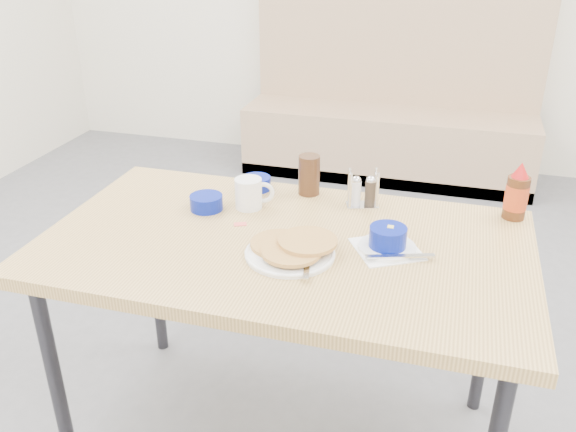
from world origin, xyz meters
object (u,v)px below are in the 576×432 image
(coffee_mug, at_px, (250,193))
(butter_bowl, at_px, (206,202))
(booth_bench, at_px, (390,122))
(creamer_bowl, at_px, (256,183))
(condiment_caddy, at_px, (363,194))
(dining_table, at_px, (285,259))
(pancake_plate, at_px, (292,249))
(grits_setting, at_px, (388,240))
(syrup_bottle, at_px, (517,194))
(amber_tumbler, at_px, (309,175))

(coffee_mug, relative_size, butter_bowl, 1.19)
(booth_bench, relative_size, creamer_bowl, 19.36)
(creamer_bowl, distance_m, condiment_caddy, 0.37)
(booth_bench, relative_size, condiment_caddy, 15.63)
(dining_table, bearing_deg, condiment_caddy, 59.08)
(pancake_plate, relative_size, creamer_bowl, 2.59)
(coffee_mug, xyz_separation_m, butter_bowl, (-0.13, -0.05, -0.03))
(grits_setting, xyz_separation_m, syrup_bottle, (0.35, 0.31, 0.05))
(creamer_bowl, bearing_deg, amber_tumbler, 4.72)
(grits_setting, bearing_deg, coffee_mug, 160.97)
(dining_table, xyz_separation_m, creamer_bowl, (-0.20, 0.33, 0.08))
(booth_bench, xyz_separation_m, dining_table, (0.00, -2.53, 0.35))
(pancake_plate, relative_size, butter_bowl, 2.43)
(booth_bench, height_order, amber_tumbler, booth_bench)
(syrup_bottle, bearing_deg, pancake_plate, -145.23)
(dining_table, distance_m, grits_setting, 0.31)
(grits_setting, height_order, condiment_caddy, condiment_caddy)
(coffee_mug, xyz_separation_m, condiment_caddy, (0.34, 0.11, -0.01))
(amber_tumbler, bearing_deg, creamer_bowl, -175.28)
(butter_bowl, relative_size, syrup_bottle, 0.57)
(pancake_plate, distance_m, butter_bowl, 0.40)
(creamer_bowl, bearing_deg, booth_bench, 84.94)
(pancake_plate, distance_m, grits_setting, 0.27)
(creamer_bowl, relative_size, syrup_bottle, 0.54)
(dining_table, height_order, pancake_plate, pancake_plate)
(coffee_mug, distance_m, amber_tumbler, 0.22)
(butter_bowl, bearing_deg, syrup_bottle, 12.37)
(creamer_bowl, height_order, butter_bowl, butter_bowl)
(booth_bench, distance_m, dining_table, 2.56)
(butter_bowl, bearing_deg, pancake_plate, -31.58)
(coffee_mug, relative_size, amber_tumbler, 0.92)
(booth_bench, height_order, syrup_bottle, booth_bench)
(amber_tumbler, distance_m, syrup_bottle, 0.65)
(booth_bench, xyz_separation_m, butter_bowl, (-0.30, -2.40, 0.43))
(pancake_plate, xyz_separation_m, butter_bowl, (-0.34, 0.21, 0.01))
(booth_bench, distance_m, pancake_plate, 2.65)
(grits_setting, xyz_separation_m, butter_bowl, (-0.59, 0.11, -0.01))
(booth_bench, distance_m, amber_tumbler, 2.25)
(syrup_bottle, bearing_deg, butter_bowl, -167.63)
(booth_bench, distance_m, creamer_bowl, 2.26)
(butter_bowl, bearing_deg, amber_tumbler, 36.50)
(coffee_mug, xyz_separation_m, syrup_bottle, (0.81, 0.15, 0.03))
(butter_bowl, xyz_separation_m, syrup_bottle, (0.94, 0.21, 0.06))
(booth_bench, relative_size, syrup_bottle, 10.43)
(syrup_bottle, bearing_deg, booth_bench, 106.23)
(condiment_caddy, bearing_deg, butter_bowl, -178.74)
(butter_bowl, bearing_deg, dining_table, -23.73)
(booth_bench, height_order, condiment_caddy, booth_bench)
(booth_bench, xyz_separation_m, syrup_bottle, (0.64, -2.20, 0.49))
(amber_tumbler, bearing_deg, dining_table, -87.62)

